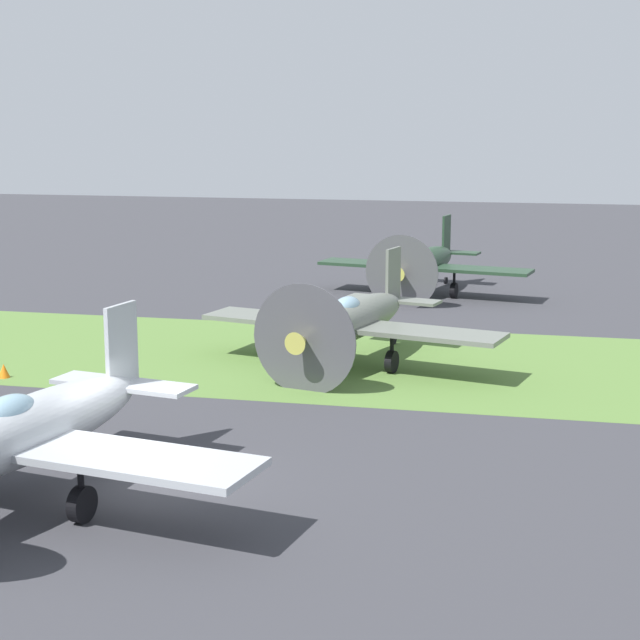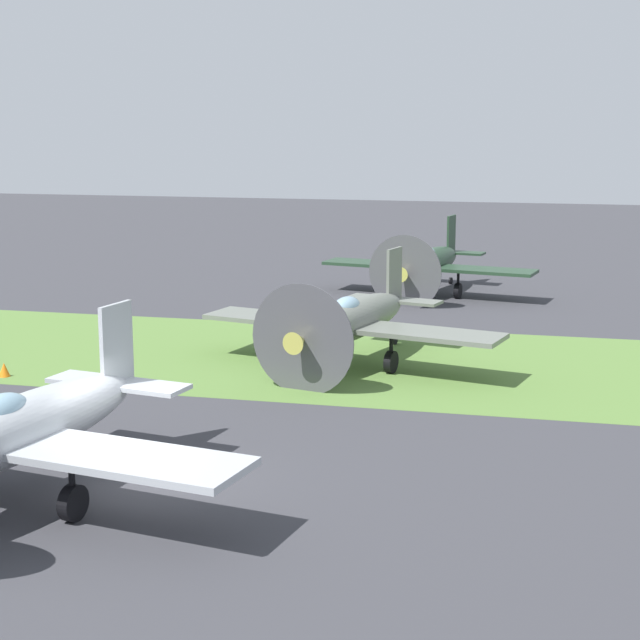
{
  "view_description": "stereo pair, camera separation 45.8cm",
  "coord_description": "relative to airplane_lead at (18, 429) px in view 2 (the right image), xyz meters",
  "views": [
    {
      "loc": [
        -8.31,
        19.96,
        7.87
      ],
      "look_at": [
        -1.18,
        -12.08,
        1.38
      ],
      "focal_mm": 57.01,
      "sensor_mm": 36.0,
      "label": 1
    },
    {
      "loc": [
        -8.75,
        19.86,
        7.87
      ],
      "look_at": [
        -1.18,
        -12.08,
        1.38
      ],
      "focal_mm": 57.01,
      "sensor_mm": 36.0,
      "label": 2
    }
  ],
  "objects": [
    {
      "name": "airplane_wingman",
      "position": [
        -4.31,
        -13.43,
        -0.07
      ],
      "size": [
        10.22,
        8.18,
        3.62
      ],
      "rotation": [
        0.0,
        0.0,
        -0.24
      ],
      "color": "slate",
      "rests_on": "ground"
    },
    {
      "name": "airplane_lead",
      "position": [
        0.0,
        0.0,
        0.0
      ],
      "size": [
        10.74,
        8.56,
        3.8
      ],
      "rotation": [
        0.0,
        0.0,
        -0.18
      ],
      "color": "#B2B7BC",
      "rests_on": "ground"
    },
    {
      "name": "ground_plane",
      "position": [
        -1.95,
        -1.73,
        -1.59
      ],
      "size": [
        160.0,
        160.0,
        0.0
      ],
      "primitive_type": "plane",
      "color": "#38383D"
    },
    {
      "name": "grass_verge",
      "position": [
        -1.95,
        -14.12,
        -1.59
      ],
      "size": [
        120.0,
        11.0,
        0.01
      ],
      "primitive_type": "cube",
      "color": "#567A38",
      "rests_on": "ground"
    },
    {
      "name": "runway_marker_cone",
      "position": [
        5.96,
        -9.49,
        -1.37
      ],
      "size": [
        0.36,
        0.36,
        0.44
      ],
      "primitive_type": "cone",
      "color": "orange",
      "rests_on": "ground"
    },
    {
      "name": "airplane_trail",
      "position": [
        -5.0,
        -27.53,
        -0.12
      ],
      "size": [
        9.91,
        7.9,
        3.51
      ],
      "rotation": [
        0.0,
        0.0,
        -0.19
      ],
      "color": "#233D28",
      "rests_on": "ground"
    }
  ]
}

